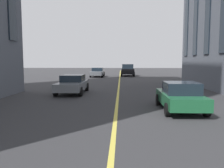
{
  "coord_description": "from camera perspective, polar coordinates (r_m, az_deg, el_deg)",
  "views": [
    {
      "loc": [
        1.58,
        -0.25,
        2.42
      ],
      "look_at": [
        11.35,
        0.15,
        1.44
      ],
      "focal_mm": 37.35,
      "sensor_mm": 36.0,
      "label": 1
    }
  ],
  "objects": [
    {
      "name": "lane_centre_line",
      "position": [
        18.58,
        1.56,
        -1.75
      ],
      "size": [
        80.0,
        0.16,
        0.01
      ],
      "color": "#D8C64C",
      "rests_on": "ground_plane"
    },
    {
      "name": "car_grey_far",
      "position": [
        17.56,
        -9.63,
        0.03
      ],
      "size": [
        4.4,
        1.95,
        1.37
      ],
      "color": "slate",
      "rests_on": "ground_plane"
    },
    {
      "name": "car_grey_mid",
      "position": [
        35.17,
        -3.57,
        2.91
      ],
      "size": [
        4.4,
        1.95,
        1.37
      ],
      "color": "slate",
      "rests_on": "ground_plane"
    },
    {
      "name": "car_black_parked_b",
      "position": [
        37.22,
        3.82,
        3.47
      ],
      "size": [
        4.7,
        2.14,
        1.88
      ],
      "color": "black",
      "rests_on": "ground_plane"
    },
    {
      "name": "car_green_trailing",
      "position": [
        11.77,
        16.36,
        -2.91
      ],
      "size": [
        3.9,
        1.89,
        1.4
      ],
      "color": "#1E6038",
      "rests_on": "ground_plane"
    }
  ]
}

